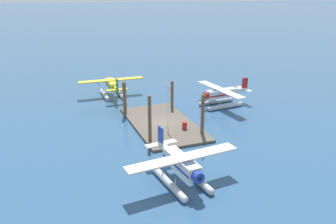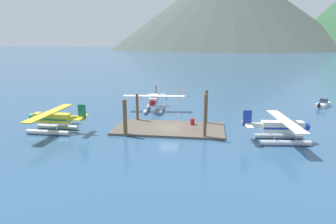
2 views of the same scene
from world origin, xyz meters
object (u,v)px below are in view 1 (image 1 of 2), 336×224
flagpole (168,100)px  fuel_drum (185,126)px  seaplane_yellow_port_aft (112,87)px  seaplane_white_bow_left (221,96)px  seaplane_cream_stbd_aft (182,167)px

flagpole → fuel_drum: 3.69m
flagpole → fuel_drum: flagpole is taller
flagpole → seaplane_yellow_port_aft: flagpole is taller
fuel_drum → seaplane_white_bow_left: 11.46m
flagpole → fuel_drum: bearing=42.7°
fuel_drum → seaplane_yellow_port_aft: 18.74m
seaplane_cream_stbd_aft → seaplane_white_bow_left: (-17.97, 13.98, 0.00)m
flagpole → seaplane_cream_stbd_aft: size_ratio=0.52×
flagpole → seaplane_white_bow_left: size_ratio=0.52×
flagpole → seaplane_white_bow_left: 11.99m
seaplane_white_bow_left → seaplane_cream_stbd_aft: bearing=-37.9°
fuel_drum → seaplane_white_bow_left: size_ratio=0.08×
seaplane_cream_stbd_aft → seaplane_yellow_port_aft: same height
seaplane_cream_stbd_aft → seaplane_yellow_port_aft: (-28.91, 0.02, 0.00)m
flagpole → seaplane_cream_stbd_aft: (12.49, -3.53, -2.12)m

